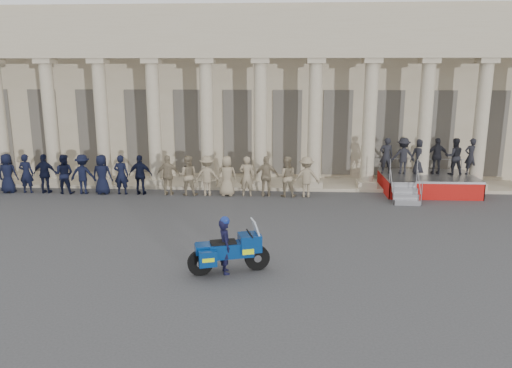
# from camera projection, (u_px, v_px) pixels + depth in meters

# --- Properties ---
(ground) EXTENTS (90.00, 90.00, 0.00)m
(ground) POSITION_uv_depth(u_px,v_px,m) (211.00, 242.00, 17.06)
(ground) COLOR #38383A
(ground) RESTS_ON ground
(building) EXTENTS (40.00, 12.50, 9.00)m
(building) POSITION_uv_depth(u_px,v_px,m) (245.00, 90.00, 30.39)
(building) COLOR tan
(building) RESTS_ON ground
(officer_rank) EXTENTS (19.89, 0.71, 1.88)m
(officer_rank) POSITION_uv_depth(u_px,v_px,m) (112.00, 175.00, 23.49)
(officer_rank) COLOR black
(officer_rank) RESTS_ON ground
(reviewing_stand) EXTENTS (4.64, 4.07, 2.60)m
(reviewing_stand) POSITION_uv_depth(u_px,v_px,m) (427.00, 163.00, 23.75)
(reviewing_stand) COLOR gray
(reviewing_stand) RESTS_ON ground
(motorcycle) EXTENTS (2.36, 1.29, 1.55)m
(motorcycle) POSITION_uv_depth(u_px,v_px,m) (230.00, 250.00, 14.42)
(motorcycle) COLOR black
(motorcycle) RESTS_ON ground
(rider) EXTENTS (0.54, 0.68, 1.71)m
(rider) POSITION_uv_depth(u_px,v_px,m) (225.00, 245.00, 14.35)
(rider) COLOR black
(rider) RESTS_ON ground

